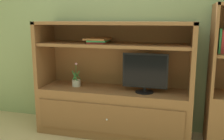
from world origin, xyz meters
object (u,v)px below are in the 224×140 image
at_px(tv_monitor, 145,73).
at_px(media_console, 113,99).
at_px(magazine_stack, 98,40).
at_px(potted_plant, 76,82).

bearing_deg(tv_monitor, media_console, 172.65).
relative_size(media_console, magazine_stack, 5.72).
relative_size(media_console, potted_plant, 6.16).
distance_m(media_console, potted_plant, 0.53).
bearing_deg(media_console, potted_plant, 179.94).
height_order(media_console, tv_monitor, media_console).
relative_size(tv_monitor, potted_plant, 1.72).
relative_size(potted_plant, magazine_stack, 0.93).
bearing_deg(magazine_stack, potted_plant, 177.63).
bearing_deg(media_console, magazine_stack, -176.33).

